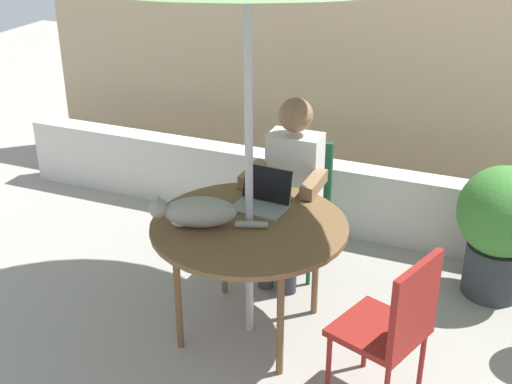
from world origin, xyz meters
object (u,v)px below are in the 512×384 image
at_px(chair_occupied, 298,195).
at_px(cat, 196,212).
at_px(chair_empty, 395,322).
at_px(potted_plant_near_fence, 501,224).
at_px(laptop, 264,196).
at_px(person_seated, 291,181).
at_px(patio_table, 249,232).

bearing_deg(chair_occupied, cat, -104.84).
height_order(chair_empty, potted_plant_near_fence, chair_empty).
bearing_deg(potted_plant_near_fence, chair_empty, -107.34).
height_order(chair_empty, laptop, laptop).
distance_m(chair_empty, cat, 1.21).
distance_m(chair_empty, laptop, 1.10).
relative_size(chair_occupied, person_seated, 0.72).
height_order(chair_occupied, potted_plant_near_fence, chair_occupied).
height_order(patio_table, laptop, laptop).
distance_m(patio_table, laptop, 0.27).
xyz_separation_m(laptop, potted_plant_near_fence, (1.31, 0.72, -0.28)).
bearing_deg(chair_occupied, chair_empty, -52.42).
bearing_deg(chair_occupied, potted_plant_near_fence, 4.72).
relative_size(patio_table, chair_occupied, 1.26).
height_order(laptop, cat, laptop).
height_order(person_seated, potted_plant_near_fence, person_seated).
distance_m(chair_occupied, laptop, 0.66).
bearing_deg(laptop, patio_table, -87.64).
distance_m(laptop, cat, 0.45).
bearing_deg(laptop, cat, -123.70).
bearing_deg(chair_occupied, person_seated, -90.00).
height_order(patio_table, chair_empty, chair_empty).
relative_size(chair_occupied, cat, 1.40).
relative_size(patio_table, cat, 1.76).
xyz_separation_m(person_seated, potted_plant_near_fence, (1.30, 0.26, -0.18)).
bearing_deg(cat, potted_plant_near_fence, 34.97).
bearing_deg(laptop, chair_occupied, 89.06).
bearing_deg(potted_plant_near_fence, chair_occupied, -175.28).
height_order(cat, potted_plant_near_fence, cat).
bearing_deg(chair_empty, potted_plant_near_fence, 72.66).
bearing_deg(cat, patio_table, 27.33).
distance_m(laptop, potted_plant_near_fence, 1.52).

